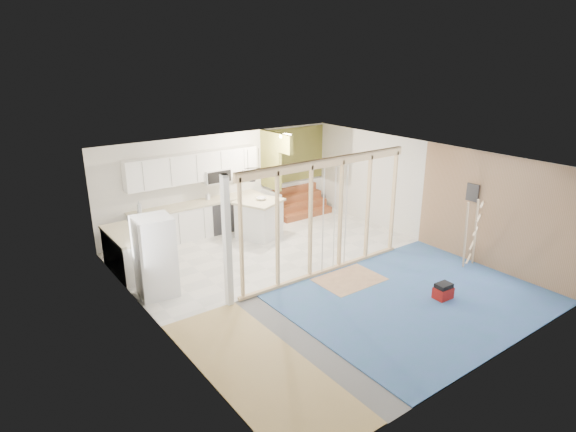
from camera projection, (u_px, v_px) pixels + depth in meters
room at (315, 220)px, 10.08m from camera, size 7.01×8.01×2.61m
floor_overlays at (315, 274)px, 10.59m from camera, size 7.00×8.00×0.03m
stud_frame at (307, 210)px, 9.87m from camera, size 4.66×0.14×2.60m
base_cabinets at (180, 228)px, 12.02m from camera, size 4.45×2.24×0.93m
upper_cabinets at (196, 168)px, 12.36m from camera, size 3.60×0.41×0.85m
green_partition at (290, 185)px, 14.14m from camera, size 2.25×1.51×2.60m
pot_rack at (254, 173)px, 11.13m from camera, size 0.52×0.52×0.72m
sheathing_panel at (496, 214)px, 10.50m from camera, size 0.02×4.00×2.60m
electrical_panel at (473, 193)px, 10.82m from camera, size 0.04×0.30×0.40m
ceiling_light at (285, 136)px, 12.76m from camera, size 0.32×0.32×0.08m
fridge at (155, 257)px, 9.45m from camera, size 0.78×0.75×1.66m
island at (259, 219)px, 12.59m from camera, size 1.36×1.36×1.02m
bowl at (261, 199)px, 12.46m from camera, size 0.34×0.34×0.06m
soap_bottle_a at (139, 207)px, 11.68m from camera, size 0.16×0.16×0.31m
soap_bottle_b at (208, 196)px, 12.75m from camera, size 0.11×0.11×0.21m
toolbox at (443, 292)px, 9.50m from camera, size 0.37×0.28×0.34m
ladder at (472, 233)px, 10.66m from camera, size 0.86×0.18×1.63m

